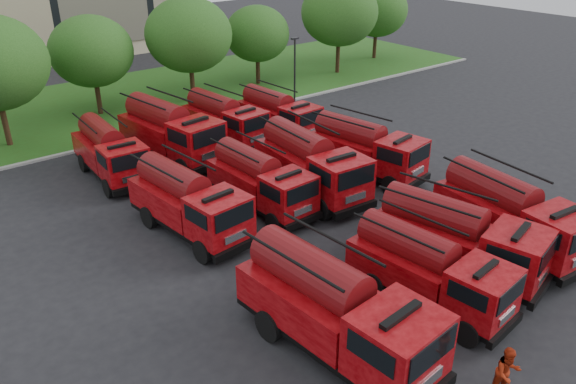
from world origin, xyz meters
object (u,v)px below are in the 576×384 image
(fire_truck_2, at_px, (457,238))
(fire_truck_3, at_px, (510,214))
(firefighter_0, at_px, (570,266))
(firefighter_4, at_px, (325,298))
(fire_truck_7, at_px, (365,149))
(fire_truck_9, at_px, (170,131))
(fire_truck_5, at_px, (260,181))
(fire_truck_6, at_px, (310,164))
(fire_truck_4, at_px, (188,202))
(fire_truck_10, at_px, (224,119))
(fire_truck_11, at_px, (278,114))
(fire_truck_0, at_px, (335,309))
(firefighter_5, at_px, (463,192))
(fire_truck_8, at_px, (110,152))
(fire_truck_1, at_px, (428,270))

(fire_truck_2, height_order, fire_truck_3, fire_truck_3)
(firefighter_0, bearing_deg, firefighter_4, 111.81)
(fire_truck_7, distance_m, fire_truck_9, 11.62)
(fire_truck_5, xyz_separation_m, fire_truck_6, (3.02, -0.30, 0.21))
(fire_truck_4, bearing_deg, fire_truck_10, 43.67)
(fire_truck_3, distance_m, fire_truck_10, 18.93)
(fire_truck_2, xyz_separation_m, firefighter_4, (-5.41, 1.90, -1.61))
(fire_truck_4, height_order, fire_truck_9, fire_truck_9)
(fire_truck_6, height_order, firefighter_0, fire_truck_6)
(fire_truck_7, xyz_separation_m, firefighter_0, (0.20, -12.07, -1.59))
(fire_truck_7, bearing_deg, fire_truck_5, 167.11)
(fire_truck_6, height_order, fire_truck_10, fire_truck_6)
(fire_truck_6, height_order, firefighter_4, fire_truck_6)
(fire_truck_11, distance_m, firefighter_4, 18.14)
(fire_truck_11, bearing_deg, fire_truck_6, -120.19)
(fire_truck_0, distance_m, firefighter_4, 3.35)
(fire_truck_9, distance_m, firefighter_0, 22.40)
(fire_truck_3, xyz_separation_m, fire_truck_4, (-10.40, 9.83, -0.06))
(fire_truck_2, bearing_deg, fire_truck_11, 63.84)
(fire_truck_10, xyz_separation_m, fire_truck_11, (3.46, -1.21, -0.04))
(fire_truck_6, relative_size, firefighter_5, 3.97)
(fire_truck_3, relative_size, fire_truck_5, 1.12)
(fire_truck_5, bearing_deg, fire_truck_0, -114.86)
(firefighter_0, distance_m, firefighter_4, 10.77)
(fire_truck_5, relative_size, fire_truck_7, 0.92)
(fire_truck_0, distance_m, fire_truck_8, 18.23)
(fire_truck_1, relative_size, fire_truck_4, 0.94)
(fire_truck_3, relative_size, fire_truck_8, 1.10)
(fire_truck_9, height_order, firefighter_4, fire_truck_9)
(fire_truck_6, xyz_separation_m, firefighter_4, (-5.47, -7.38, -1.71))
(fire_truck_4, height_order, fire_truck_10, fire_truck_4)
(fire_truck_5, bearing_deg, fire_truck_1, -90.10)
(fire_truck_8, bearing_deg, fire_truck_6, -46.52)
(fire_truck_1, height_order, fire_truck_10, fire_truck_10)
(fire_truck_1, relative_size, fire_truck_6, 0.88)
(fire_truck_5, xyz_separation_m, fire_truck_9, (-0.47, 8.52, 0.26))
(fire_truck_0, bearing_deg, fire_truck_5, 63.06)
(fire_truck_2, xyz_separation_m, fire_truck_7, (4.04, 9.19, -0.02))
(fire_truck_4, xyz_separation_m, firefighter_4, (1.55, -7.73, -1.58))
(fire_truck_9, relative_size, firefighter_4, 5.12)
(fire_truck_3, distance_m, fire_truck_11, 17.51)
(fire_truck_0, xyz_separation_m, fire_truck_1, (4.54, -0.20, -0.26))
(firefighter_0, height_order, firefighter_4, firefighter_0)
(fire_truck_3, relative_size, firefighter_5, 3.86)
(fire_truck_0, distance_m, fire_truck_11, 20.94)
(fire_truck_0, height_order, firefighter_5, fire_truck_0)
(fire_truck_6, relative_size, fire_truck_8, 1.13)
(fire_truck_1, xyz_separation_m, fire_truck_10, (3.16, 19.12, 0.04))
(fire_truck_3, bearing_deg, fire_truck_10, 105.34)
(fire_truck_5, bearing_deg, fire_truck_7, -5.51)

